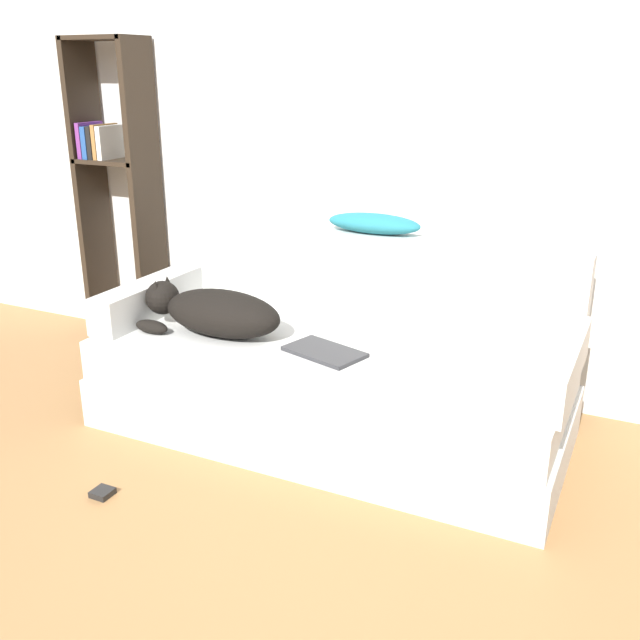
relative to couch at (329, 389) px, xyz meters
name	(u,v)px	position (x,y,z in m)	size (l,w,h in m)	color
wall_back	(426,123)	(0.17, 0.72, 1.14)	(7.17, 0.06, 2.70)	silver
couch	(329,389)	(0.00, 0.00, 0.00)	(2.12, 0.95, 0.42)	silver
couch_backrest	(365,276)	(0.00, 0.41, 0.43)	(2.08, 0.15, 0.43)	silver
couch_arm_left	(151,298)	(-0.98, -0.01, 0.30)	(0.15, 0.76, 0.18)	silver
couch_arm_right	(558,365)	(0.98, -0.01, 0.30)	(0.15, 0.76, 0.18)	silver
dog	(214,312)	(-0.54, -0.10, 0.33)	(0.72, 0.30, 0.23)	black
laptop	(324,352)	(0.02, -0.10, 0.22)	(0.38, 0.29, 0.02)	#2D2D30
throw_pillow	(374,223)	(0.04, 0.42, 0.69)	(0.46, 0.17, 0.09)	teal
bookshelf	(115,179)	(-1.63, 0.54, 0.78)	(0.45, 0.26, 1.77)	#2D2319
power_adapter	(103,493)	(-0.57, -0.89, -0.20)	(0.08, 0.08, 0.02)	black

